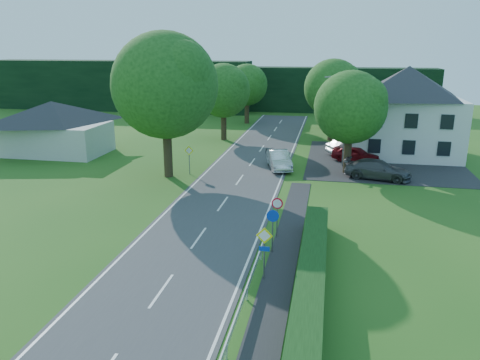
% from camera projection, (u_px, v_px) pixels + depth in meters
% --- Properties ---
extents(road, '(7.00, 80.00, 0.04)m').
position_uv_depth(road, '(229.00, 195.00, 33.93)').
color(road, '#3C3C3E').
rests_on(road, ground).
extents(parking_pad, '(14.00, 16.00, 0.04)m').
position_uv_depth(parking_pad, '(383.00, 161.00, 43.97)').
color(parking_pad, '#252528').
rests_on(parking_pad, ground).
extents(line_edge_left, '(0.12, 80.00, 0.01)m').
position_uv_depth(line_edge_left, '(186.00, 192.00, 34.53)').
color(line_edge_left, white).
rests_on(line_edge_left, road).
extents(line_edge_right, '(0.12, 80.00, 0.01)m').
position_uv_depth(line_edge_right, '(274.00, 197.00, 33.33)').
color(line_edge_right, white).
rests_on(line_edge_right, road).
extents(line_centre, '(0.12, 80.00, 0.01)m').
position_uv_depth(line_centre, '(229.00, 195.00, 33.93)').
color(line_centre, white).
rests_on(line_centre, road).
extents(tree_main, '(9.40, 9.40, 11.64)m').
position_uv_depth(tree_main, '(166.00, 106.00, 37.19)').
color(tree_main, '#1B4414').
rests_on(tree_main, ground).
extents(tree_left_far, '(7.00, 7.00, 8.58)m').
position_uv_depth(tree_left_far, '(224.00, 102.00, 52.51)').
color(tree_left_far, '#1B4414').
rests_on(tree_left_far, ground).
extents(tree_right_far, '(7.40, 7.40, 9.09)m').
position_uv_depth(tree_right_far, '(332.00, 100.00, 52.11)').
color(tree_right_far, '#1B4414').
rests_on(tree_right_far, ground).
extents(tree_left_back, '(6.60, 6.60, 8.07)m').
position_uv_depth(tree_left_back, '(247.00, 94.00, 63.80)').
color(tree_left_back, '#1B4414').
rests_on(tree_left_back, ground).
extents(tree_right_back, '(6.20, 6.20, 7.56)m').
position_uv_depth(tree_right_back, '(324.00, 99.00, 60.04)').
color(tree_right_back, '#1B4414').
rests_on(tree_right_back, ground).
extents(tree_right_mid, '(7.00, 7.00, 8.58)m').
position_uv_depth(tree_right_mid, '(350.00, 123.00, 38.71)').
color(tree_right_mid, '#1B4414').
rests_on(tree_right_mid, ground).
extents(treeline_left, '(44.00, 6.00, 8.00)m').
position_uv_depth(treeline_left, '(119.00, 85.00, 77.57)').
color(treeline_left, black).
rests_on(treeline_left, ground).
extents(treeline_right, '(30.00, 5.00, 7.00)m').
position_uv_depth(treeline_right, '(339.00, 90.00, 74.83)').
color(treeline_right, black).
rests_on(treeline_right, ground).
extents(bungalow_left, '(11.00, 6.50, 5.20)m').
position_uv_depth(bungalow_left, '(54.00, 127.00, 46.30)').
color(bungalow_left, '#B1B1AC').
rests_on(bungalow_left, ground).
extents(house_white, '(10.60, 8.40, 8.60)m').
position_uv_depth(house_white, '(405.00, 110.00, 45.20)').
color(house_white, silver).
rests_on(house_white, ground).
extents(streetlight, '(2.03, 0.18, 8.00)m').
position_uv_depth(streetlight, '(344.00, 117.00, 40.63)').
color(streetlight, slate).
rests_on(streetlight, ground).
extents(sign_priority_right, '(0.78, 0.09, 2.59)m').
position_uv_depth(sign_priority_right, '(264.00, 244.00, 21.32)').
color(sign_priority_right, slate).
rests_on(sign_priority_right, ground).
extents(sign_roundabout, '(0.64, 0.08, 2.37)m').
position_uv_depth(sign_roundabout, '(273.00, 223.00, 24.18)').
color(sign_roundabout, slate).
rests_on(sign_roundabout, ground).
extents(sign_speed_limit, '(0.64, 0.11, 2.37)m').
position_uv_depth(sign_speed_limit, '(277.00, 208.00, 26.03)').
color(sign_speed_limit, slate).
rests_on(sign_speed_limit, ground).
extents(sign_priority_left, '(0.78, 0.09, 2.44)m').
position_uv_depth(sign_priority_left, '(189.00, 154.00, 38.98)').
color(sign_priority_left, slate).
rests_on(sign_priority_left, ground).
extents(moving_car, '(2.90, 5.04, 1.57)m').
position_uv_depth(moving_car, '(279.00, 160.00, 40.91)').
color(moving_car, silver).
rests_on(moving_car, road).
extents(motorcycle, '(1.32, 1.99, 0.99)m').
position_uv_depth(motorcycle, '(268.00, 152.00, 45.38)').
color(motorcycle, black).
rests_on(motorcycle, road).
extents(parked_car_red, '(4.67, 3.54, 1.48)m').
position_uv_depth(parked_car_red, '(356.00, 154.00, 43.17)').
color(parked_car_red, maroon).
rests_on(parked_car_red, parking_pad).
extents(parked_car_silver_a, '(4.87, 3.66, 1.53)m').
position_uv_depth(parked_car_silver_a, '(350.00, 147.00, 46.16)').
color(parked_car_silver_a, silver).
rests_on(parked_car_silver_a, parking_pad).
extents(parked_car_grey, '(5.60, 3.24, 1.53)m').
position_uv_depth(parked_car_grey, '(378.00, 169.00, 37.82)').
color(parked_car_grey, '#434347').
rests_on(parked_car_grey, parking_pad).
extents(parasol, '(2.80, 2.83, 2.03)m').
position_uv_depth(parasol, '(370.00, 148.00, 44.44)').
color(parasol, red).
rests_on(parasol, parking_pad).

